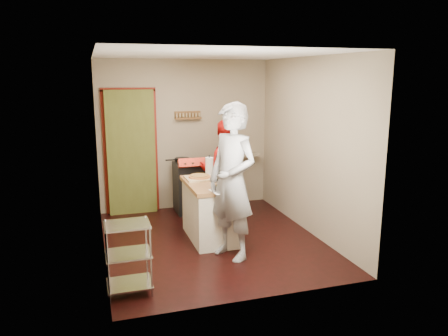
{
  "coord_description": "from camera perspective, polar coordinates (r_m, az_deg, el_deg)",
  "views": [
    {
      "loc": [
        -1.6,
        -5.71,
        2.34
      ],
      "look_at": [
        0.17,
        0.0,
        1.06
      ],
      "focal_mm": 35.0,
      "sensor_mm": 36.0,
      "label": 1
    }
  ],
  "objects": [
    {
      "name": "floor",
      "position": [
        6.38,
        -1.52,
        -9.43
      ],
      "size": [
        3.5,
        3.5,
        0.0
      ],
      "primitive_type": "plane",
      "color": "black",
      "rests_on": "ground"
    },
    {
      "name": "back_wall",
      "position": [
        7.65,
        -9.83,
        2.83
      ],
      "size": [
        3.0,
        0.44,
        2.6
      ],
      "color": "gray",
      "rests_on": "ground"
    },
    {
      "name": "left_wall",
      "position": [
        5.81,
        -15.99,
        1.31
      ],
      "size": [
        0.04,
        3.5,
        2.6
      ],
      "primitive_type": "cube",
      "color": "gray",
      "rests_on": "ground"
    },
    {
      "name": "right_wall",
      "position": [
        6.58,
        11.11,
        2.78
      ],
      "size": [
        0.04,
        3.5,
        2.6
      ],
      "primitive_type": "cube",
      "color": "gray",
      "rests_on": "ground"
    },
    {
      "name": "ceiling",
      "position": [
        5.94,
        -1.66,
        14.7
      ],
      "size": [
        3.0,
        3.5,
        0.02
      ],
      "primitive_type": "cube",
      "color": "white",
      "rests_on": "back_wall"
    },
    {
      "name": "stove",
      "position": [
        7.56,
        -4.11,
        -2.41
      ],
      "size": [
        0.6,
        0.63,
        1.0
      ],
      "color": "black",
      "rests_on": "ground"
    },
    {
      "name": "wire_shelving",
      "position": [
        4.91,
        -12.4,
        -10.99
      ],
      "size": [
        0.48,
        0.4,
        0.8
      ],
      "color": "silver",
      "rests_on": "ground"
    },
    {
      "name": "island",
      "position": [
        6.32,
        -1.75,
        -5.32
      ],
      "size": [
        0.67,
        1.23,
        1.15
      ],
      "color": "beige",
      "rests_on": "ground"
    },
    {
      "name": "person_stripe",
      "position": [
        5.54,
        1.08,
        -1.84
      ],
      "size": [
        0.77,
        0.87,
        2.01
      ],
      "primitive_type": "imported",
      "rotation": [
        0.0,
        0.0,
        -1.08
      ],
      "color": "#B1B0B5",
      "rests_on": "ground"
    },
    {
      "name": "person_red",
      "position": [
        7.12,
        0.03,
        -0.26
      ],
      "size": [
        0.91,
        0.78,
        1.63
      ],
      "primitive_type": "imported",
      "rotation": [
        0.0,
        0.0,
        2.92
      ],
      "color": "red",
      "rests_on": "ground"
    }
  ]
}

